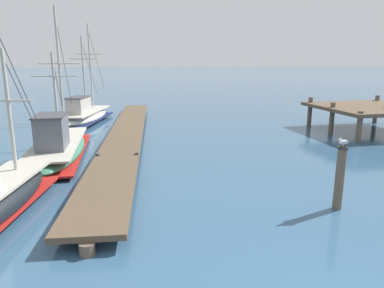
# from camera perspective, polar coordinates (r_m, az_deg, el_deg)

# --- Properties ---
(floating_dock) EXTENTS (2.03, 23.67, 0.53)m
(floating_dock) POSITION_cam_1_polar(r_m,az_deg,el_deg) (19.53, -10.61, 1.61)
(floating_dock) COLOR brown
(floating_dock) RESTS_ON ground
(fishing_boat_0) EXTENTS (3.24, 8.32, 6.78)m
(fishing_boat_0) POSITION_cam_1_polar(r_m,az_deg,el_deg) (25.63, -17.05, 4.56)
(fishing_boat_0) COLOR silver
(fishing_boat_0) RESTS_ON ground
(fishing_boat_1) EXTENTS (2.75, 9.13, 6.79)m
(fishing_boat_1) POSITION_cam_1_polar(r_m,az_deg,el_deg) (16.86, -20.92, -0.25)
(fishing_boat_1) COLOR #337556
(fishing_boat_1) RESTS_ON ground
(pier_platform) EXTENTS (6.57, 6.39, 2.00)m
(pier_platform) POSITION_cam_1_polar(r_m,az_deg,el_deg) (24.13, 26.84, 5.14)
(pier_platform) COLOR brown
(pier_platform) RESTS_ON ground
(mooring_piling) EXTENTS (0.30, 0.30, 1.89)m
(mooring_piling) POSITION_cam_1_polar(r_m,az_deg,el_deg) (11.14, 22.79, -4.99)
(mooring_piling) COLOR brown
(mooring_piling) RESTS_ON ground
(perched_seagull) EXTENTS (0.38, 0.16, 0.26)m
(perched_seagull) POSITION_cam_1_polar(r_m,az_deg,el_deg) (10.88, 23.32, 0.31)
(perched_seagull) COLOR gold
(perched_seagull) RESTS_ON mooring_piling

